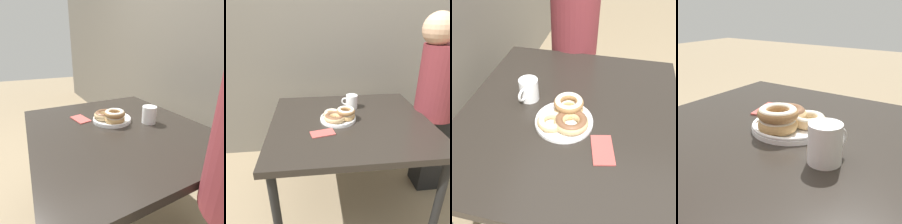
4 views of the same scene
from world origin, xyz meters
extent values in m
cube|color=#28231E|center=(0.00, 0.31, 0.72)|extent=(1.07, 0.96, 0.04)
cylinder|color=black|center=(-0.48, -0.12, 0.35)|extent=(0.05, 0.05, 0.70)
cylinder|color=white|center=(-0.08, 0.32, 0.74)|extent=(0.24, 0.24, 0.01)
torus|color=white|center=(-0.08, 0.32, 0.75)|extent=(0.24, 0.24, 0.01)
torus|color=tan|center=(-0.03, 0.31, 0.77)|extent=(0.15, 0.15, 0.04)
torus|color=silver|center=(-0.03, 0.31, 0.77)|extent=(0.14, 0.14, 0.03)
torus|color=#D6B27A|center=(-0.12, 0.36, 0.77)|extent=(0.11, 0.11, 0.03)
torus|color=silver|center=(-0.12, 0.36, 0.77)|extent=(0.11, 0.11, 0.03)
torus|color=#D6B27A|center=(-0.11, 0.28, 0.77)|extent=(0.18, 0.18, 0.04)
torus|color=brown|center=(-0.11, 0.28, 0.78)|extent=(0.17, 0.17, 0.03)
torus|color=#9E7042|center=(-0.03, 0.31, 0.80)|extent=(0.15, 0.15, 0.03)
torus|color=silver|center=(-0.03, 0.31, 0.81)|extent=(0.14, 0.14, 0.03)
cylinder|color=white|center=(0.04, 0.51, 0.79)|extent=(0.09, 0.09, 0.10)
cylinder|color=#382114|center=(0.04, 0.51, 0.83)|extent=(0.07, 0.07, 0.00)
torus|color=white|center=(-0.01, 0.53, 0.79)|extent=(0.06, 0.03, 0.06)
cube|color=#BC4C47|center=(-0.20, 0.15, 0.74)|extent=(0.16, 0.11, 0.01)
camera|label=1|loc=(0.84, -0.15, 1.17)|focal=28.00mm
camera|label=2|loc=(-0.24, -1.01, 1.41)|focal=35.00mm
camera|label=3|loc=(-0.83, 0.15, 1.45)|focal=40.00mm
camera|label=4|loc=(0.67, 0.84, 1.12)|focal=50.00mm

